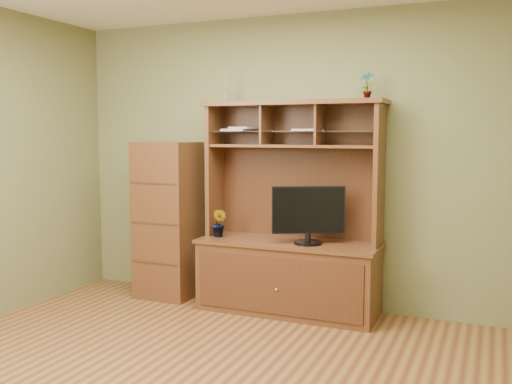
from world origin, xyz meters
The scene contains 8 objects.
room centered at (0.00, 0.00, 1.35)m, with size 4.54×4.04×2.74m.
media_hutch centered at (0.05, 1.73, 0.52)m, with size 1.66×0.61×1.90m.
monitor centered at (0.25, 1.64, 0.92)m, with size 0.60×0.32×0.51m.
orchid_plant centered at (-0.61, 1.65, 0.78)m, with size 0.15×0.12×0.26m, color #2A591E.
top_plant centered at (0.71, 1.80, 2.02)m, with size 0.12×0.08×0.24m, color #366623.
reed_diffuser centered at (-0.61, 1.80, 2.02)m, with size 0.06×0.06×0.30m.
magazines centered at (-0.26, 1.80, 1.65)m, with size 0.96×0.22×0.04m.
side_cabinet centered at (-1.22, 1.73, 0.76)m, with size 0.55×0.50×1.53m.
Camera 1 is at (1.75, -3.04, 1.61)m, focal length 40.00 mm.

